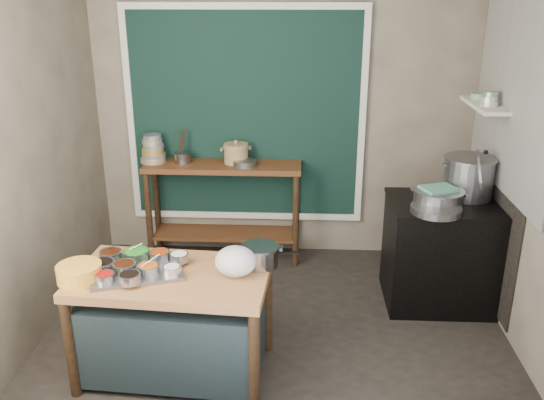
# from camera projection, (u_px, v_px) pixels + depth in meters

# --- Properties ---
(floor) EXTENTS (3.50, 3.00, 0.02)m
(floor) POSITION_uv_depth(u_px,v_px,m) (275.00, 333.00, 4.42)
(floor) COLOR #29241F
(floor) RESTS_ON ground
(back_wall) EXTENTS (3.50, 0.02, 2.80)m
(back_wall) POSITION_uv_depth(u_px,v_px,m) (283.00, 111.00, 5.34)
(back_wall) COLOR gray
(back_wall) RESTS_ON floor
(left_wall) EXTENTS (0.02, 3.00, 2.80)m
(left_wall) POSITION_uv_depth(u_px,v_px,m) (24.00, 152.00, 4.01)
(left_wall) COLOR gray
(left_wall) RESTS_ON floor
(right_wall) EXTENTS (0.02, 3.00, 2.80)m
(right_wall) POSITION_uv_depth(u_px,v_px,m) (538.00, 160.00, 3.84)
(right_wall) COLOR gray
(right_wall) RESTS_ON floor
(curtain_panel) EXTENTS (2.10, 0.02, 1.90)m
(curtain_panel) POSITION_uv_depth(u_px,v_px,m) (245.00, 117.00, 5.34)
(curtain_panel) COLOR black
(curtain_panel) RESTS_ON back_wall
(curtain_frame) EXTENTS (2.22, 0.03, 2.02)m
(curtain_frame) POSITION_uv_depth(u_px,v_px,m) (245.00, 117.00, 5.33)
(curtain_frame) COLOR beige
(curtain_frame) RESTS_ON back_wall
(tile_panel) EXTENTS (0.02, 1.70, 1.70)m
(tile_panel) POSITION_uv_depth(u_px,v_px,m) (516.00, 79.00, 4.20)
(tile_panel) COLOR #B2B2AA
(tile_panel) RESTS_ON right_wall
(soot_patch) EXTENTS (0.01, 1.30, 1.30)m
(soot_patch) POSITION_uv_depth(u_px,v_px,m) (492.00, 220.00, 4.70)
(soot_patch) COLOR black
(soot_patch) RESTS_ON right_wall
(wall_shelf) EXTENTS (0.22, 0.70, 0.03)m
(wall_shelf) POSITION_uv_depth(u_px,v_px,m) (485.00, 105.00, 4.57)
(wall_shelf) COLOR beige
(wall_shelf) RESTS_ON right_wall
(prep_table) EXTENTS (1.30, 0.80, 0.75)m
(prep_table) POSITION_uv_depth(u_px,v_px,m) (175.00, 323.00, 3.84)
(prep_table) COLOR #996137
(prep_table) RESTS_ON floor
(back_counter) EXTENTS (1.45, 0.40, 0.95)m
(back_counter) POSITION_uv_depth(u_px,v_px,m) (224.00, 212.00, 5.48)
(back_counter) COLOR #502F17
(back_counter) RESTS_ON floor
(stove_block) EXTENTS (0.90, 0.68, 0.85)m
(stove_block) POSITION_uv_depth(u_px,v_px,m) (443.00, 254.00, 4.72)
(stove_block) COLOR black
(stove_block) RESTS_ON floor
(stove_top) EXTENTS (0.92, 0.69, 0.03)m
(stove_top) POSITION_uv_depth(u_px,v_px,m) (448.00, 204.00, 4.56)
(stove_top) COLOR black
(stove_top) RESTS_ON stove_block
(condiment_tray) EXTENTS (0.67, 0.56, 0.03)m
(condiment_tray) POSITION_uv_depth(u_px,v_px,m) (137.00, 270.00, 3.72)
(condiment_tray) COLOR gray
(condiment_tray) RESTS_ON prep_table
(condiment_bowls) EXTENTS (0.61, 0.47, 0.07)m
(condiment_bowls) POSITION_uv_depth(u_px,v_px,m) (134.00, 264.00, 3.72)
(condiment_bowls) COLOR gray
(condiment_bowls) RESTS_ON condiment_tray
(yellow_basin) EXTENTS (0.34, 0.34, 0.11)m
(yellow_basin) POSITION_uv_depth(u_px,v_px,m) (79.00, 273.00, 3.60)
(yellow_basin) COLOR gold
(yellow_basin) RESTS_ON prep_table
(saucepan) EXTENTS (0.29, 0.29, 0.14)m
(saucepan) POSITION_uv_depth(u_px,v_px,m) (260.00, 256.00, 3.79)
(saucepan) COLOR gray
(saucepan) RESTS_ON prep_table
(plastic_bag_a) EXTENTS (0.32, 0.29, 0.20)m
(plastic_bag_a) POSITION_uv_depth(u_px,v_px,m) (236.00, 261.00, 3.65)
(plastic_bag_a) COLOR white
(plastic_bag_a) RESTS_ON prep_table
(plastic_bag_b) EXTENTS (0.23, 0.20, 0.16)m
(plastic_bag_b) POSITION_uv_depth(u_px,v_px,m) (238.00, 263.00, 3.67)
(plastic_bag_b) COLOR white
(plastic_bag_b) RESTS_ON prep_table
(bowl_stack) EXTENTS (0.23, 0.23, 0.26)m
(bowl_stack) POSITION_uv_depth(u_px,v_px,m) (153.00, 150.00, 5.33)
(bowl_stack) COLOR tan
(bowl_stack) RESTS_ON back_counter
(utensil_cup) EXTENTS (0.21, 0.21, 0.10)m
(utensil_cup) POSITION_uv_depth(u_px,v_px,m) (183.00, 158.00, 5.33)
(utensil_cup) COLOR gray
(utensil_cup) RESTS_ON back_counter
(ceramic_crock) EXTENTS (0.30, 0.30, 0.16)m
(ceramic_crock) POSITION_uv_depth(u_px,v_px,m) (236.00, 154.00, 5.31)
(ceramic_crock) COLOR #947651
(ceramic_crock) RESTS_ON back_counter
(wide_bowl) EXTENTS (0.27, 0.27, 0.05)m
(wide_bowl) POSITION_uv_depth(u_px,v_px,m) (245.00, 163.00, 5.24)
(wide_bowl) COLOR gray
(wide_bowl) RESTS_ON back_counter
(stock_pot) EXTENTS (0.50, 0.50, 0.33)m
(stock_pot) POSITION_uv_depth(u_px,v_px,m) (469.00, 177.00, 4.63)
(stock_pot) COLOR gray
(stock_pot) RESTS_ON stove_top
(pot_lid) EXTENTS (0.20, 0.42, 0.41)m
(pot_lid) POSITION_uv_depth(u_px,v_px,m) (480.00, 175.00, 4.56)
(pot_lid) COLOR gray
(pot_lid) RESTS_ON stove_top
(steamer) EXTENTS (0.53, 0.53, 0.13)m
(steamer) POSITION_uv_depth(u_px,v_px,m) (438.00, 198.00, 4.47)
(steamer) COLOR gray
(steamer) RESTS_ON stove_top
(green_cloth) EXTENTS (0.31, 0.28, 0.02)m
(green_cloth) POSITION_uv_depth(u_px,v_px,m) (439.00, 189.00, 4.44)
(green_cloth) COLOR #579D84
(green_cloth) RESTS_ON steamer
(shallow_pan) EXTENTS (0.49, 0.49, 0.05)m
(shallow_pan) POSITION_uv_depth(u_px,v_px,m) (436.00, 210.00, 4.34)
(shallow_pan) COLOR gray
(shallow_pan) RESTS_ON stove_top
(shelf_bowl_stack) EXTENTS (0.13, 0.13, 0.11)m
(shelf_bowl_stack) POSITION_uv_depth(u_px,v_px,m) (489.00, 99.00, 4.47)
(shelf_bowl_stack) COLOR silver
(shelf_bowl_stack) RESTS_ON wall_shelf
(shelf_bowl_green) EXTENTS (0.14, 0.14, 0.05)m
(shelf_bowl_green) POSITION_uv_depth(u_px,v_px,m) (479.00, 96.00, 4.73)
(shelf_bowl_green) COLOR gray
(shelf_bowl_green) RESTS_ON wall_shelf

